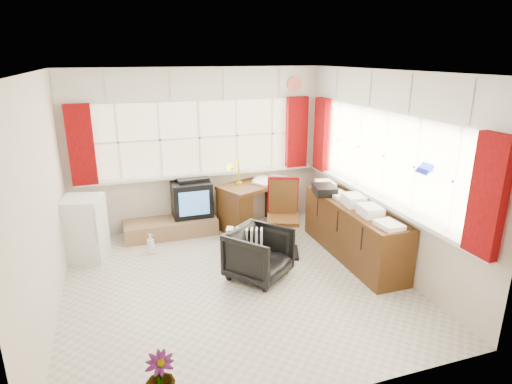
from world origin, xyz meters
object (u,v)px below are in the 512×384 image
(credenza, at_px, (353,229))
(radiator, at_px, (247,255))
(desk, at_px, (258,201))
(office_chair, at_px, (259,254))
(crt_tv, at_px, (191,198))
(task_chair, at_px, (283,213))
(desk_lamp, at_px, (239,165))
(tv_bench, at_px, (171,227))
(mini_fridge, at_px, (84,228))

(credenza, bearing_deg, radiator, 179.92)
(desk, distance_m, office_chair, 1.74)
(crt_tv, bearing_deg, task_chair, -47.79)
(desk_lamp, relative_size, task_chair, 0.42)
(crt_tv, bearing_deg, office_chair, -74.24)
(office_chair, height_order, tv_bench, office_chair)
(office_chair, relative_size, mini_fridge, 0.80)
(task_chair, distance_m, mini_fridge, 2.71)
(desk_lamp, bearing_deg, radiator, -102.93)
(office_chair, height_order, radiator, office_chair)
(desk, distance_m, desk_lamp, 0.69)
(crt_tv, bearing_deg, desk_lamp, -7.45)
(task_chair, bearing_deg, crt_tv, 132.21)
(credenza, relative_size, crt_tv, 3.32)
(desk_lamp, relative_size, crt_tv, 0.73)
(desk_lamp, distance_m, office_chair, 1.87)
(office_chair, distance_m, mini_fridge, 2.43)
(desk, relative_size, desk_lamp, 3.15)
(office_chair, xyz_separation_m, crt_tv, (-0.51, 1.82, 0.21))
(task_chair, distance_m, radiator, 0.88)
(office_chair, xyz_separation_m, credenza, (1.41, 0.15, 0.08))
(task_chair, relative_size, tv_bench, 0.76)
(desk, relative_size, mini_fridge, 1.61)
(desk_lamp, bearing_deg, mini_fridge, -168.94)
(office_chair, relative_size, tv_bench, 0.50)
(desk, height_order, desk_lamp, desk_lamp)
(office_chair, height_order, mini_fridge, mini_fridge)
(desk_lamp, height_order, office_chair, desk_lamp)
(radiator, bearing_deg, tv_bench, 116.59)
(desk_lamp, bearing_deg, desk, -13.00)
(desk_lamp, height_order, credenza, desk_lamp)
(credenza, height_order, mini_fridge, mini_fridge)
(credenza, distance_m, mini_fridge, 3.65)
(task_chair, xyz_separation_m, crt_tv, (-1.08, 1.19, -0.04))
(task_chair, bearing_deg, credenza, -29.34)
(desk_lamp, relative_size, credenza, 0.22)
(task_chair, xyz_separation_m, office_chair, (-0.57, -0.63, -0.25))
(task_chair, height_order, office_chair, task_chair)
(task_chair, relative_size, crt_tv, 1.76)
(mini_fridge, bearing_deg, radiator, -29.48)
(task_chair, height_order, credenza, task_chair)
(radiator, height_order, crt_tv, crt_tv)
(office_chair, bearing_deg, tv_bench, 77.90)
(radiator, relative_size, mini_fridge, 0.70)
(office_chair, relative_size, credenza, 0.35)
(task_chair, relative_size, mini_fridge, 1.22)
(desk, bearing_deg, radiator, -113.34)
(credenza, bearing_deg, desk, 120.25)
(radiator, xyz_separation_m, tv_bench, (-0.76, 1.52, -0.12))
(radiator, height_order, tv_bench, radiator)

